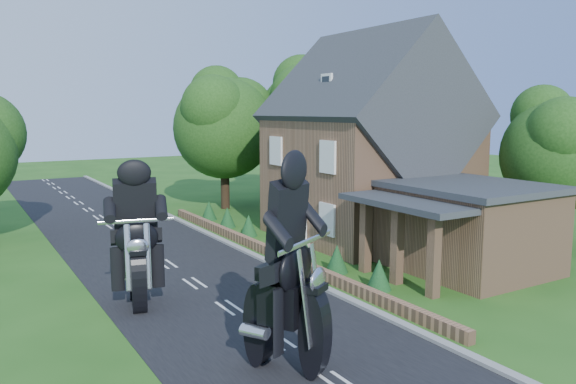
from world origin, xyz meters
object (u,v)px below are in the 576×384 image
motorcycle_lead (287,339)px  motorcycle_follow (138,285)px  annex (466,226)px  house (369,150)px  garden_wall (270,251)px

motorcycle_lead → motorcycle_follow: motorcycle_lead is taller
annex → motorcycle_lead: (-10.56, -3.88, -0.97)m
house → annex: size_ratio=1.45×
house → motorcycle_follow: house is taller
garden_wall → annex: 8.19m
house → motorcycle_lead: size_ratio=5.96×
garden_wall → house: house is taller
house → garden_wall: bearing=-170.8°
garden_wall → motorcycle_lead: 10.91m
garden_wall → annex: bearing=-46.2°
garden_wall → motorcycle_lead: size_ratio=12.80×
garden_wall → house: 7.52m
house → annex: bearing=-95.2°
garden_wall → motorcycle_follow: 7.56m
garden_wall → motorcycle_lead: bearing=-117.3°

